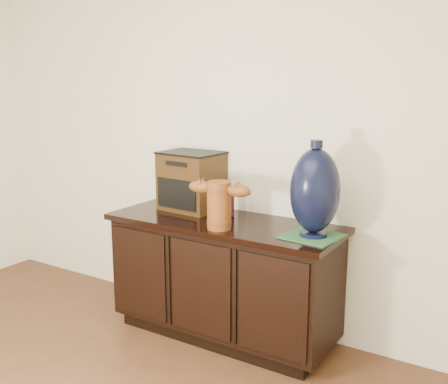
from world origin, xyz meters
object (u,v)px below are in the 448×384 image
Objects in this scene: lamp_base at (315,191)px; sideboard at (224,277)px; terracotta_vessel at (219,202)px; spray_can at (229,203)px; tv_radio at (192,181)px.

sideboard is at bearing 176.84° from lamp_base.
sideboard is 0.86m from lamp_base.
terracotta_vessel reaches higher than sideboard.
tv_radio is at bearing 176.49° from spray_can.
lamp_base reaches higher than terracotta_vessel.
lamp_base is at bearing 8.57° from terracotta_vessel.
tv_radio is 0.94m from lamp_base.
terracotta_vessel is 0.50m from tv_radio.
spray_can is (-0.10, 0.28, -0.07)m from terracotta_vessel.
sideboard is 8.34× the size of spray_can.
terracotta_vessel is 0.98× the size of tv_radio.
sideboard is at bearing -17.26° from tv_radio.
terracotta_vessel is 0.75× the size of lamp_base.
lamp_base is at bearing -13.01° from spray_can.
spray_can is (0.30, -0.02, -0.10)m from tv_radio.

